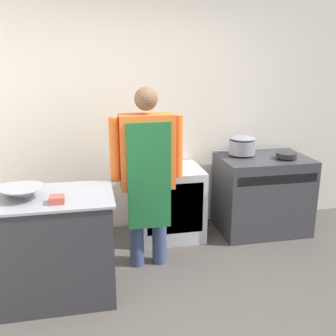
# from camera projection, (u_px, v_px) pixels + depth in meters

# --- Properties ---
(ground_plane) EXTENTS (14.00, 14.00, 0.00)m
(ground_plane) POSITION_uv_depth(u_px,v_px,m) (186.00, 323.00, 3.01)
(ground_plane) COLOR #4C4742
(wall_back) EXTENTS (8.00, 0.05, 2.70)m
(wall_back) POSITION_uv_depth(u_px,v_px,m) (146.00, 113.00, 4.42)
(wall_back) COLOR silver
(wall_back) RESTS_ON ground_plane
(prep_counter) EXTENTS (1.29, 0.68, 0.90)m
(prep_counter) POSITION_uv_depth(u_px,v_px,m) (36.00, 248.00, 3.22)
(prep_counter) COLOR #2D2D33
(prep_counter) RESTS_ON ground_plane
(stove) EXTENTS (0.99, 0.70, 0.89)m
(stove) POSITION_uv_depth(u_px,v_px,m) (262.00, 194.00, 4.52)
(stove) COLOR #38383D
(stove) RESTS_ON ground_plane
(fridge_unit) EXTENTS (0.70, 0.63, 0.79)m
(fridge_unit) POSITION_uv_depth(u_px,v_px,m) (169.00, 202.00, 4.38)
(fridge_unit) COLOR silver
(fridge_unit) RESTS_ON ground_plane
(person_cook) EXTENTS (0.67, 0.24, 1.71)m
(person_cook) POSITION_uv_depth(u_px,v_px,m) (147.00, 168.00, 3.60)
(person_cook) COLOR #38476B
(person_cook) RESTS_ON ground_plane
(mixing_bowl) EXTENTS (0.34, 0.34, 0.10)m
(mixing_bowl) POSITION_uv_depth(u_px,v_px,m) (23.00, 193.00, 3.05)
(mixing_bowl) COLOR gray
(mixing_bowl) RESTS_ON prep_counter
(small_bowl) EXTENTS (0.22, 0.22, 0.07)m
(small_bowl) POSITION_uv_depth(u_px,v_px,m) (11.00, 190.00, 3.16)
(small_bowl) COLOR gray
(small_bowl) RESTS_ON prep_counter
(plastic_tub) EXTENTS (0.11, 0.11, 0.06)m
(plastic_tub) POSITION_uv_depth(u_px,v_px,m) (57.00, 199.00, 2.97)
(plastic_tub) COLOR #B24C3F
(plastic_tub) RESTS_ON prep_counter
(stock_pot) EXTENTS (0.30, 0.30, 0.21)m
(stock_pot) POSITION_uv_depth(u_px,v_px,m) (242.00, 145.00, 4.44)
(stock_pot) COLOR gray
(stock_pot) RESTS_ON stove
(saute_pan) EXTENTS (0.23, 0.23, 0.05)m
(saute_pan) POSITION_uv_depth(u_px,v_px,m) (286.00, 155.00, 4.31)
(saute_pan) COLOR #262628
(saute_pan) RESTS_ON stove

